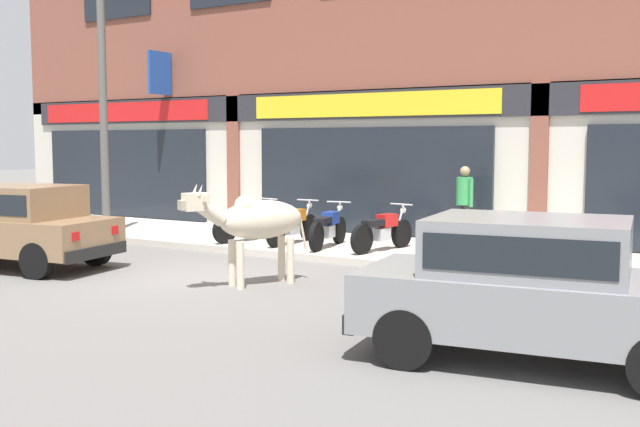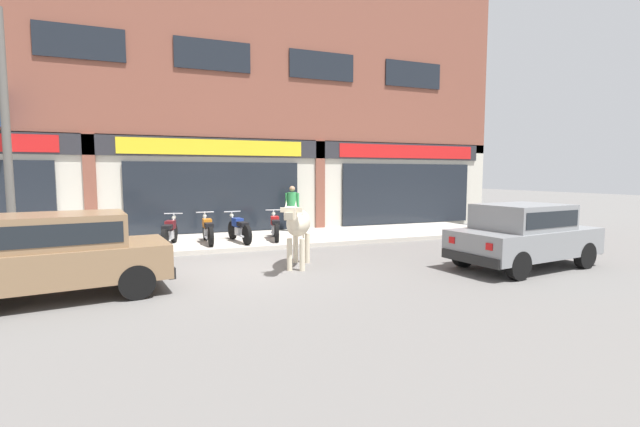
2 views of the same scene
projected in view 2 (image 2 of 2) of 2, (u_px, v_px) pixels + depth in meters
name	position (u px, v px, depth m)	size (l,w,h in m)	color
ground_plane	(250.00, 269.00, 9.61)	(90.00, 90.00, 0.00)	#605E5B
sidewalk	(224.00, 241.00, 13.24)	(19.00, 3.42, 0.13)	#B7AFA3
shop_building	(213.00, 94.00, 14.63)	(23.00, 1.40, 10.17)	brown
cow	(298.00, 224.00, 9.71)	(1.22, 1.97, 1.61)	beige
car_0	(61.00, 251.00, 7.31)	(3.77, 2.10, 1.46)	black
car_1	(524.00, 232.00, 9.71)	(3.75, 2.04, 1.46)	black
motorcycle_0	(170.00, 232.00, 11.95)	(0.67, 1.79, 0.88)	black
motorcycle_1	(208.00, 230.00, 12.44)	(0.52, 1.81, 0.88)	black
motorcycle_2	(239.00, 229.00, 12.68)	(0.56, 1.80, 0.88)	black
motorcycle_3	(275.00, 227.00, 13.21)	(0.63, 1.80, 0.88)	black
pedestrian	(292.00, 204.00, 15.00)	(0.44, 0.32, 1.60)	#2D2D33
utility_pole	(6.00, 136.00, 9.84)	(0.18, 0.18, 5.75)	#595651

